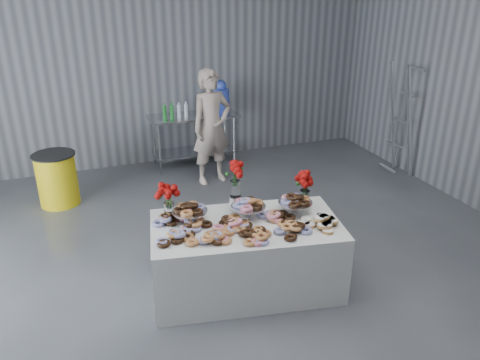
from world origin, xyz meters
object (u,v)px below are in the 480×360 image
object	(u,v)px
trash_barrel	(57,179)
stepladder	(401,120)
display_table	(246,256)
water_jug	(221,98)
prep_table	(194,131)
person	(212,127)

from	to	relation	value
trash_barrel	stepladder	xyz separation A→B (m)	(5.28, -0.73, 0.54)
display_table	water_jug	xyz separation A→B (m)	(0.92, 3.62, 0.77)
water_jug	prep_table	bearing A→B (deg)	180.00
display_table	water_jug	distance (m)	3.82
water_jug	trash_barrel	distance (m)	2.97
prep_table	person	distance (m)	0.85
display_table	prep_table	distance (m)	3.66
prep_table	water_jug	bearing A→B (deg)	-0.00
prep_table	trash_barrel	size ratio (longest dim) A/B	1.96
trash_barrel	stepladder	distance (m)	5.36
person	water_jug	bearing A→B (deg)	51.28
display_table	prep_table	xyz separation A→B (m)	(0.42, 3.62, 0.24)
prep_table	water_jug	world-z (taller)	water_jug
display_table	stepladder	distance (m)	4.07
display_table	water_jug	size ratio (longest dim) A/B	3.43
prep_table	person	xyz separation A→B (m)	(0.09, -0.79, 0.28)
trash_barrel	person	bearing A→B (deg)	0.69
prep_table	stepladder	bearing A→B (deg)	-27.05
water_jug	stepladder	bearing A→B (deg)	-31.44
trash_barrel	water_jug	bearing A→B (deg)	16.65
display_table	stepladder	bearing A→B (deg)	30.91
display_table	prep_table	size ratio (longest dim) A/B	1.27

